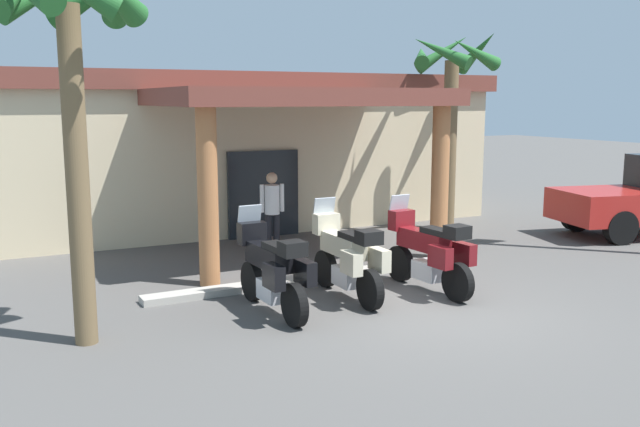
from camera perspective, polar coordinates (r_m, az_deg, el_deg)
ground_plane at (r=11.20m, az=9.22°, el=-7.89°), size 80.00×80.00×0.00m
motel_building at (r=18.88m, az=-7.50°, el=5.53°), size 14.07×9.83×3.97m
motorcycle_black at (r=10.71m, az=-3.97°, el=-4.70°), size 0.71×2.21×1.61m
motorcycle_cream at (r=11.52m, az=2.30°, el=-3.68°), size 0.71×2.21×1.61m
motorcycle_maroon at (r=12.06m, az=9.04°, el=-3.19°), size 0.72×2.21×1.61m
pedestrian at (r=14.72m, az=-4.00°, el=0.55°), size 0.52×0.32×1.78m
palm_tree_roadside at (r=9.62m, az=-20.06°, el=13.22°), size 2.09×2.09×5.19m
palm_tree_near_portico at (r=17.78m, az=10.81°, el=10.34°), size 2.23×2.32×5.07m
curb_strip at (r=12.70m, az=-0.50°, el=-5.38°), size 6.37×0.36×0.12m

